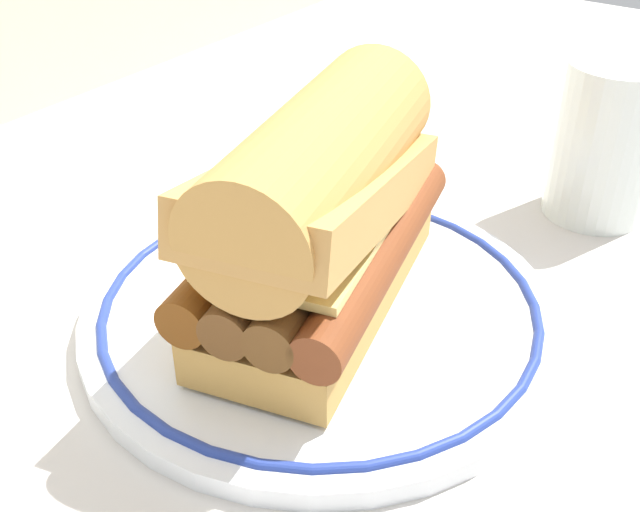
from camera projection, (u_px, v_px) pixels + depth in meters
name	position (u px, v px, depth m)	size (l,w,h in m)	color
ground_plane	(314.00, 295.00, 0.47)	(1.50, 1.50, 0.00)	beige
plate	(320.00, 310.00, 0.45)	(0.27, 0.27, 0.01)	white
sausage_sandwich	(320.00, 209.00, 0.41)	(0.20, 0.14, 0.12)	#C18F45
drinking_glass	(604.00, 151.00, 0.53)	(0.07, 0.07, 0.11)	silver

